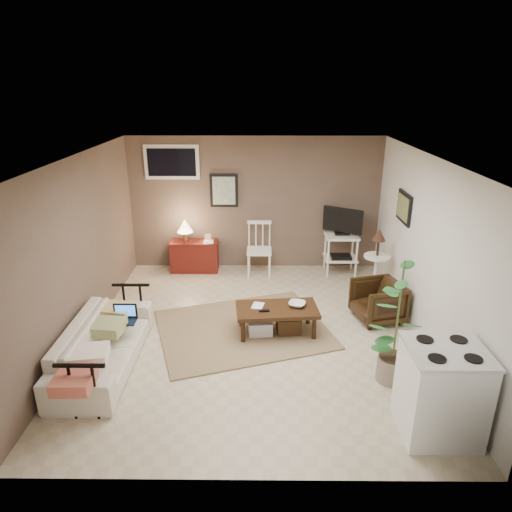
{
  "coord_description": "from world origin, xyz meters",
  "views": [
    {
      "loc": [
        0.09,
        -5.52,
        3.24
      ],
      "look_at": [
        0.04,
        0.35,
        1.01
      ],
      "focal_mm": 32.0,
      "sensor_mm": 36.0,
      "label": 1
    }
  ],
  "objects_px": {
    "potted_plant": "(398,318)",
    "armchair": "(378,299)",
    "tv_stand": "(342,240)",
    "coffee_table": "(276,318)",
    "red_console": "(194,253)",
    "side_table": "(377,255)",
    "sofa": "(102,337)",
    "stove": "(441,391)",
    "spindle_chair": "(259,251)"
  },
  "relations": [
    {
      "from": "potted_plant",
      "to": "armchair",
      "type": "bearing_deg",
      "value": 83.05
    },
    {
      "from": "potted_plant",
      "to": "tv_stand",
      "type": "bearing_deg",
      "value": 91.39
    },
    {
      "from": "tv_stand",
      "to": "coffee_table",
      "type": "bearing_deg",
      "value": -119.62
    },
    {
      "from": "red_console",
      "to": "tv_stand",
      "type": "height_order",
      "value": "tv_stand"
    },
    {
      "from": "side_table",
      "to": "armchair",
      "type": "relative_size",
      "value": 1.72
    },
    {
      "from": "sofa",
      "to": "stove",
      "type": "relative_size",
      "value": 2.05
    },
    {
      "from": "sofa",
      "to": "tv_stand",
      "type": "bearing_deg",
      "value": -48.85
    },
    {
      "from": "coffee_table",
      "to": "spindle_chair",
      "type": "relative_size",
      "value": 1.2
    },
    {
      "from": "spindle_chair",
      "to": "stove",
      "type": "relative_size",
      "value": 1.0
    },
    {
      "from": "sofa",
      "to": "potted_plant",
      "type": "xyz_separation_m",
      "value": [
        3.42,
        -0.27,
        0.43
      ]
    },
    {
      "from": "red_console",
      "to": "side_table",
      "type": "bearing_deg",
      "value": -17.79
    },
    {
      "from": "red_console",
      "to": "side_table",
      "type": "height_order",
      "value": "side_table"
    },
    {
      "from": "sofa",
      "to": "spindle_chair",
      "type": "relative_size",
      "value": 2.05
    },
    {
      "from": "potted_plant",
      "to": "stove",
      "type": "xyz_separation_m",
      "value": [
        0.22,
        -0.83,
        -0.34
      ]
    },
    {
      "from": "armchair",
      "to": "potted_plant",
      "type": "xyz_separation_m",
      "value": [
        -0.18,
        -1.45,
        0.48
      ]
    },
    {
      "from": "armchair",
      "to": "stove",
      "type": "relative_size",
      "value": 0.68
    },
    {
      "from": "side_table",
      "to": "stove",
      "type": "bearing_deg",
      "value": -92.23
    },
    {
      "from": "coffee_table",
      "to": "stove",
      "type": "bearing_deg",
      "value": -50.94
    },
    {
      "from": "side_table",
      "to": "armchair",
      "type": "bearing_deg",
      "value": -100.75
    },
    {
      "from": "sofa",
      "to": "spindle_chair",
      "type": "height_order",
      "value": "spindle_chair"
    },
    {
      "from": "sofa",
      "to": "armchair",
      "type": "xyz_separation_m",
      "value": [
        3.6,
        1.18,
        -0.06
      ]
    },
    {
      "from": "spindle_chair",
      "to": "side_table",
      "type": "height_order",
      "value": "side_table"
    },
    {
      "from": "potted_plant",
      "to": "side_table",
      "type": "bearing_deg",
      "value": 81.62
    },
    {
      "from": "sofa",
      "to": "tv_stand",
      "type": "xyz_separation_m",
      "value": [
        3.34,
        2.92,
        0.26
      ]
    },
    {
      "from": "sofa",
      "to": "potted_plant",
      "type": "relative_size",
      "value": 1.29
    },
    {
      "from": "armchair",
      "to": "sofa",
      "type": "bearing_deg",
      "value": -86.73
    },
    {
      "from": "side_table",
      "to": "stove",
      "type": "xyz_separation_m",
      "value": [
        -0.12,
        -3.15,
        -0.22
      ]
    },
    {
      "from": "coffee_table",
      "to": "potted_plant",
      "type": "bearing_deg",
      "value": -38.59
    },
    {
      "from": "armchair",
      "to": "stove",
      "type": "xyz_separation_m",
      "value": [
        0.04,
        -2.29,
        0.15
      ]
    },
    {
      "from": "coffee_table",
      "to": "side_table",
      "type": "height_order",
      "value": "side_table"
    },
    {
      "from": "red_console",
      "to": "potted_plant",
      "type": "bearing_deg",
      "value": -50.35
    },
    {
      "from": "spindle_chair",
      "to": "stove",
      "type": "xyz_separation_m",
      "value": [
        1.76,
        -3.97,
        0.02
      ]
    },
    {
      "from": "sofa",
      "to": "side_table",
      "type": "relative_size",
      "value": 1.75
    },
    {
      "from": "sofa",
      "to": "red_console",
      "type": "height_order",
      "value": "red_console"
    },
    {
      "from": "sofa",
      "to": "potted_plant",
      "type": "height_order",
      "value": "potted_plant"
    },
    {
      "from": "sofa",
      "to": "spindle_chair",
      "type": "xyz_separation_m",
      "value": [
        1.88,
        2.87,
        0.07
      ]
    },
    {
      "from": "tv_stand",
      "to": "armchair",
      "type": "relative_size",
      "value": 1.87
    },
    {
      "from": "coffee_table",
      "to": "sofa",
      "type": "distance_m",
      "value": 2.26
    },
    {
      "from": "coffee_table",
      "to": "stove",
      "type": "height_order",
      "value": "stove"
    },
    {
      "from": "spindle_chair",
      "to": "potted_plant",
      "type": "xyz_separation_m",
      "value": [
        1.54,
        -3.14,
        0.36
      ]
    },
    {
      "from": "armchair",
      "to": "stove",
      "type": "distance_m",
      "value": 2.29
    },
    {
      "from": "spindle_chair",
      "to": "tv_stand",
      "type": "xyz_separation_m",
      "value": [
        1.46,
        0.05,
        0.19
      ]
    },
    {
      "from": "spindle_chair",
      "to": "armchair",
      "type": "relative_size",
      "value": 1.47
    },
    {
      "from": "armchair",
      "to": "stove",
      "type": "height_order",
      "value": "stove"
    },
    {
      "from": "tv_stand",
      "to": "red_console",
      "type": "bearing_deg",
      "value": 177.67
    },
    {
      "from": "stove",
      "to": "red_console",
      "type": "bearing_deg",
      "value": 125.54
    },
    {
      "from": "red_console",
      "to": "stove",
      "type": "height_order",
      "value": "red_console"
    },
    {
      "from": "side_table",
      "to": "red_console",
      "type": "bearing_deg",
      "value": 162.21
    },
    {
      "from": "sofa",
      "to": "side_table",
      "type": "distance_m",
      "value": 4.29
    },
    {
      "from": "tv_stand",
      "to": "stove",
      "type": "distance_m",
      "value": 4.04
    }
  ]
}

